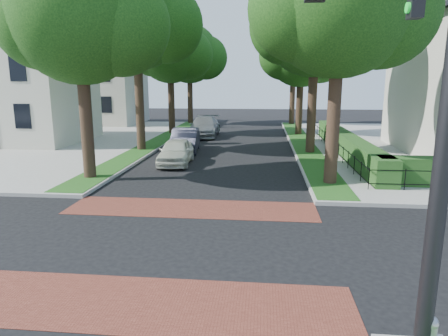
% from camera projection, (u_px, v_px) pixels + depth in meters
% --- Properties ---
extents(ground, '(120.00, 120.00, 0.00)m').
position_uv_depth(ground, '(172.00, 243.00, 11.36)').
color(ground, black).
rests_on(ground, ground).
extents(crosswalk_far, '(9.00, 2.20, 0.01)m').
position_uv_depth(crosswalk_far, '(192.00, 208.00, 14.48)').
color(crosswalk_far, maroon).
rests_on(crosswalk_far, ground).
extents(crosswalk_near, '(9.00, 2.20, 0.01)m').
position_uv_depth(crosswalk_near, '(137.00, 303.00, 8.25)').
color(crosswalk_near, maroon).
rests_on(crosswalk_near, ground).
extents(grass_strip_ne, '(1.60, 29.80, 0.02)m').
position_uv_depth(grass_strip_ne, '(302.00, 142.00, 29.39)').
color(grass_strip_ne, '#214D16').
rests_on(grass_strip_ne, sidewalk_ne).
extents(grass_strip_nw, '(1.60, 29.80, 0.02)m').
position_uv_depth(grass_strip_nw, '(159.00, 140.00, 30.44)').
color(grass_strip_nw, '#214D16').
rests_on(grass_strip_nw, sidewalk_nw).
extents(tree_right_near, '(7.75, 6.67, 10.66)m').
position_uv_depth(tree_right_near, '(342.00, 4.00, 16.26)').
color(tree_right_near, black).
rests_on(tree_right_near, sidewalk_ne).
extents(tree_right_mid, '(8.25, 7.09, 11.22)m').
position_uv_depth(tree_right_mid, '(317.00, 23.00, 23.98)').
color(tree_right_mid, black).
rests_on(tree_right_mid, sidewalk_ne).
extents(tree_right_far, '(7.25, 6.23, 9.74)m').
position_uv_depth(tree_right_far, '(302.00, 53.00, 32.94)').
color(tree_right_far, black).
rests_on(tree_right_far, sidewalk_ne).
extents(tree_right_back, '(7.50, 6.45, 10.20)m').
position_uv_depth(tree_right_back, '(295.00, 55.00, 41.63)').
color(tree_right_back, black).
rests_on(tree_right_back, sidewalk_ne).
extents(tree_left_near, '(7.50, 6.45, 10.20)m').
position_uv_depth(tree_left_near, '(83.00, 17.00, 17.40)').
color(tree_left_near, black).
rests_on(tree_left_near, sidewalk_nw).
extents(tree_left_mid, '(8.00, 6.88, 11.48)m').
position_uv_depth(tree_left_mid, '(139.00, 20.00, 24.97)').
color(tree_left_mid, black).
rests_on(tree_left_mid, sidewalk_nw).
extents(tree_left_far, '(7.00, 6.02, 9.86)m').
position_uv_depth(tree_left_far, '(172.00, 51.00, 33.96)').
color(tree_left_far, black).
rests_on(tree_left_far, sidewalk_nw).
extents(tree_left_back, '(7.75, 6.66, 10.44)m').
position_uv_depth(tree_left_back, '(191.00, 55.00, 42.68)').
color(tree_left_back, black).
rests_on(tree_left_back, sidewalk_nw).
extents(hedge_main_road, '(1.00, 18.00, 1.20)m').
position_uv_depth(hedge_main_road, '(346.00, 143.00, 25.05)').
color(hedge_main_road, '#224919').
rests_on(hedge_main_road, sidewalk_ne).
extents(fence_main_road, '(0.06, 18.00, 0.90)m').
position_uv_depth(fence_main_road, '(333.00, 145.00, 25.16)').
color(fence_main_road, black).
rests_on(fence_main_road, sidewalk_ne).
extents(house_left_near, '(10.00, 9.00, 10.14)m').
position_uv_depth(house_left_near, '(19.00, 75.00, 29.32)').
color(house_left_near, beige).
rests_on(house_left_near, sidewalk_nw).
extents(house_left_far, '(10.00, 9.00, 10.14)m').
position_uv_depth(house_left_far, '(97.00, 77.00, 42.94)').
color(house_left_far, beige).
rests_on(house_left_far, sidewalk_nw).
extents(traffic_signal, '(2.17, 2.00, 8.00)m').
position_uv_depth(traffic_signal, '(432.00, 65.00, 5.61)').
color(traffic_signal, black).
rests_on(traffic_signal, sidewalk_se).
extents(parked_car_front, '(1.89, 4.25, 1.42)m').
position_uv_depth(parked_car_front, '(176.00, 152.00, 22.22)').
color(parked_car_front, beige).
rests_on(parked_car_front, ground).
extents(parked_car_middle, '(2.08, 4.84, 1.55)m').
position_uv_depth(parked_car_middle, '(185.00, 140.00, 26.21)').
color(parked_car_middle, black).
rests_on(parked_car_middle, ground).
extents(parked_car_rear, '(2.43, 5.76, 1.66)m').
position_uv_depth(parked_car_rear, '(204.00, 127.00, 33.76)').
color(parked_car_rear, gray).
rests_on(parked_car_rear, ground).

